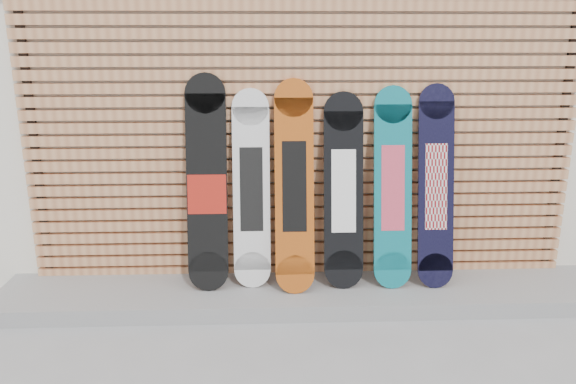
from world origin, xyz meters
The scene contains 10 objects.
ground centered at (0.00, 0.00, 0.00)m, with size 80.00×80.00×0.00m, color gray.
building centered at (0.50, 3.50, 1.80)m, with size 12.00×5.00×3.60m, color silver.
concrete_step centered at (-0.15, 0.68, 0.06)m, with size 4.60×0.70×0.12m, color gray.
slat_wall centered at (-0.15, 0.97, 1.21)m, with size 4.26×0.08×2.29m.
snowboard_0 centered at (-0.86, 0.78, 0.90)m, with size 0.30×0.33×1.59m.
snowboard_1 centered at (-0.54, 0.80, 0.86)m, with size 0.28×0.28×1.48m.
snowboard_2 centered at (-0.22, 0.74, 0.89)m, with size 0.29×0.40×1.55m.
snowboard_3 centered at (0.15, 0.78, 0.84)m, with size 0.30×0.33×1.45m.
snowboard_4 centered at (0.52, 0.78, 0.87)m, with size 0.28×0.34×1.50m.
snowboard_5 centered at (0.85, 0.77, 0.87)m, with size 0.27×0.34×1.51m.
Camera 1 is at (-0.42, -3.25, 1.97)m, focal length 35.00 mm.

